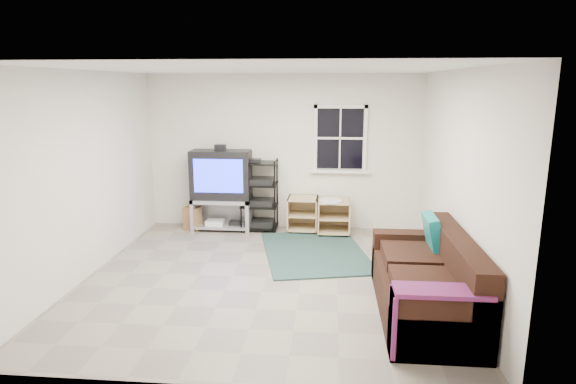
# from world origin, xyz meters

# --- Properties ---
(room) EXTENTS (4.60, 4.62, 4.60)m
(room) POSITION_xyz_m (0.95, 2.27, 1.48)
(room) COLOR gray
(room) RESTS_ON ground
(tv_unit) EXTENTS (0.99, 0.50, 1.46)m
(tv_unit) POSITION_xyz_m (-1.02, 2.03, 0.80)
(tv_unit) COLOR #9999A1
(tv_unit) RESTS_ON ground
(av_rack) EXTENTS (0.60, 0.44, 1.21)m
(av_rack) POSITION_xyz_m (-0.38, 2.06, 0.52)
(av_rack) COLOR black
(av_rack) RESTS_ON ground
(side_table_left) EXTENTS (0.50, 0.50, 0.58)m
(side_table_left) POSITION_xyz_m (0.35, 2.07, 0.31)
(side_table_left) COLOR tan
(side_table_left) RESTS_ON ground
(side_table_right) EXTENTS (0.52, 0.55, 0.60)m
(side_table_right) POSITION_xyz_m (0.87, 1.95, 0.34)
(side_table_right) COLOR tan
(side_table_right) RESTS_ON ground
(sofa) EXTENTS (0.92, 2.07, 0.95)m
(sofa) POSITION_xyz_m (1.85, -0.82, 0.33)
(sofa) COLOR black
(sofa) RESTS_ON ground
(shag_rug) EXTENTS (1.80, 2.21, 0.02)m
(shag_rug) POSITION_xyz_m (0.59, 0.97, 0.01)
(shag_rug) COLOR black
(shag_rug) RESTS_ON ground
(paper_bag) EXTENTS (0.31, 0.24, 0.39)m
(paper_bag) POSITION_xyz_m (-1.52, 1.96, 0.20)
(paper_bag) COLOR olive
(paper_bag) RESTS_ON ground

